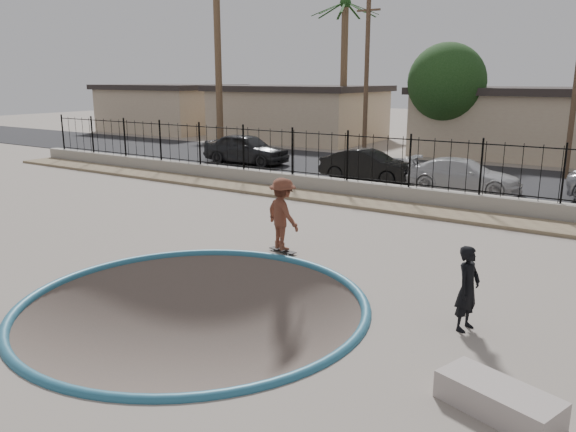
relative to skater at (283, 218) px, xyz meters
The scene contains 21 objects.
ground 9.37m from the skater, 87.10° to the left, with size 120.00×120.00×2.20m, color gray.
bowl_pit 4.00m from the skater, 83.17° to the right, with size 6.84×6.84×1.80m, color #473D36, non-canonical shape.
coping_ring 4.00m from the skater, 83.17° to the right, with size 7.04×7.04×0.20m, color #245D77.
rock_strip 6.41m from the skater, 85.82° to the left, with size 42.00×1.60×0.11m, color #8B7D5B.
retaining_wall 7.48m from the skater, 86.43° to the left, with size 42.00×0.45×0.60m, color gray.
fence 7.47m from the skater, 86.43° to the left, with size 40.00×0.04×1.80m.
street 14.17m from the skater, 88.12° to the left, with size 90.00×8.00×0.04m, color black.
house_west_far 36.30m from the skater, 139.36° to the left, with size 10.60×8.60×3.90m.
house_west 27.77m from the skater, 121.59° to the left, with size 11.60×8.60×3.90m.
house_center 23.66m from the skater, 88.88° to the left, with size 10.60×8.60×3.90m.
palm_left 24.83m from the skater, 133.98° to the left, with size 2.30×2.30×11.30m.
palm_mid 23.89m from the skater, 114.29° to the left, with size 2.30×2.30×9.30m.
utility_pole_left 17.47m from the skater, 108.94° to the left, with size 1.70×0.24×9.00m.
street_tree_left 20.55m from the skater, 97.18° to the left, with size 4.32×4.32×6.36m.
skater is the anchor object (origin of this frame).
skateboard 0.87m from the skater, 90.00° to the right, with size 0.84×0.35×0.07m.
videographer 5.66m from the skater, 20.55° to the right, with size 0.57×0.37×1.55m, color black.
concrete_ledge 7.82m from the skater, 34.13° to the right, with size 1.60×0.70×0.40m, color #9D928C.
car_a 15.53m from the skater, 131.04° to the left, with size 1.86×4.64×1.58m, color black.
car_b 10.86m from the skater, 103.99° to the left, with size 1.44×4.13×1.36m, color black.
car_c 10.64m from the skater, 81.84° to the left, with size 1.80×4.43×1.29m, color silver.
Camera 1 is at (7.32, -8.67, 4.39)m, focal length 35.00 mm.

